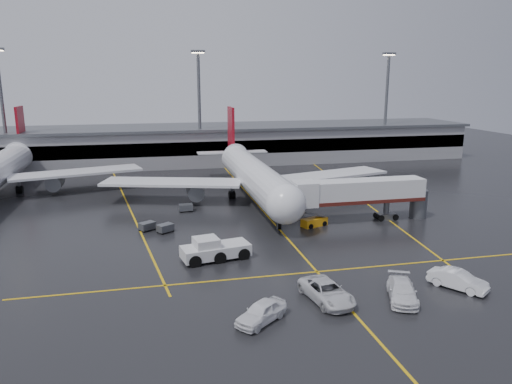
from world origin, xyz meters
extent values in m
plane|color=black|center=(0.00, 0.00, 0.00)|extent=(220.00, 220.00, 0.00)
cube|color=gold|center=(0.00, 0.00, 0.01)|extent=(0.25, 90.00, 0.02)
cube|color=gold|center=(0.00, -22.00, 0.01)|extent=(60.00, 0.25, 0.02)
cube|color=gold|center=(-20.00, 10.00, 0.01)|extent=(9.99, 69.35, 0.02)
cube|color=gold|center=(18.00, 10.00, 0.01)|extent=(7.57, 69.64, 0.02)
cube|color=gray|center=(0.00, 48.00, 4.00)|extent=(120.00, 18.00, 8.00)
cube|color=black|center=(0.00, 39.20, 4.50)|extent=(120.00, 0.40, 3.00)
cube|color=#595B60|center=(0.00, 48.00, 8.30)|extent=(122.00, 19.00, 0.60)
cylinder|color=#595B60|center=(-45.00, 42.00, 12.50)|extent=(0.70, 0.70, 25.00)
cylinder|color=#595B60|center=(-5.00, 42.00, 12.50)|extent=(0.70, 0.70, 25.00)
cube|color=#595B60|center=(-5.00, 42.00, 25.20)|extent=(3.00, 1.20, 0.50)
cube|color=#FFE5B2|center=(-5.00, 42.00, 24.90)|extent=(2.60, 0.90, 0.20)
cylinder|color=#595B60|center=(40.00, 42.00, 12.50)|extent=(0.70, 0.70, 25.00)
cube|color=#595B60|center=(40.00, 42.00, 25.20)|extent=(3.00, 1.20, 0.50)
cube|color=#FFE5B2|center=(40.00, 42.00, 24.90)|extent=(2.60, 0.90, 0.20)
cylinder|color=silver|center=(0.00, 8.00, 4.20)|extent=(5.20, 36.00, 5.20)
sphere|color=silver|center=(0.00, -10.00, 4.20)|extent=(5.20, 5.20, 5.20)
cone|color=silver|center=(0.00, 29.00, 4.80)|extent=(4.94, 8.00, 4.94)
cube|color=maroon|center=(0.00, 30.00, 9.70)|extent=(0.50, 5.50, 8.50)
cube|color=silver|center=(0.00, 29.00, 5.00)|extent=(14.00, 3.00, 0.25)
cube|color=silver|center=(-13.00, 10.00, 3.40)|extent=(22.80, 11.83, 0.40)
cube|color=silver|center=(13.00, 10.00, 3.40)|extent=(22.80, 11.83, 0.40)
cylinder|color=#595B60|center=(-9.50, 9.00, 2.00)|extent=(2.60, 4.50, 2.60)
cylinder|color=#595B60|center=(9.50, 9.00, 2.00)|extent=(2.60, 4.50, 2.60)
cylinder|color=#595B60|center=(0.00, -7.00, 1.00)|extent=(0.56, 0.56, 2.00)
cylinder|color=#595B60|center=(-3.20, 11.00, 1.00)|extent=(0.56, 0.56, 2.00)
cylinder|color=#595B60|center=(3.20, 11.00, 1.00)|extent=(0.56, 0.56, 2.00)
cylinder|color=black|center=(0.00, -7.00, 0.45)|extent=(0.40, 1.10, 1.10)
cylinder|color=black|center=(-3.20, 11.00, 0.55)|extent=(1.00, 1.40, 1.40)
cylinder|color=black|center=(3.20, 11.00, 0.55)|extent=(1.00, 1.40, 1.40)
cone|color=silver|center=(-42.00, 41.00, 4.80)|extent=(4.94, 8.00, 4.94)
cube|color=maroon|center=(-42.00, 42.00, 9.70)|extent=(0.50, 5.50, 8.50)
cube|color=silver|center=(-42.00, 41.00, 5.00)|extent=(14.00, 3.00, 0.25)
cube|color=silver|center=(-29.00, 22.00, 3.40)|extent=(22.80, 11.83, 0.40)
cylinder|color=#595B60|center=(-32.50, 21.00, 2.00)|extent=(2.60, 4.50, 2.60)
cylinder|color=#595B60|center=(-38.80, 23.00, 1.00)|extent=(0.56, 0.56, 2.00)
cylinder|color=black|center=(-38.80, 23.00, 0.55)|extent=(1.00, 1.40, 1.40)
cube|color=silver|center=(12.00, -6.00, 4.40)|extent=(18.00, 3.20, 3.00)
cube|color=#4B1712|center=(12.00, -6.00, 3.10)|extent=(18.00, 3.30, 0.50)
cube|color=silver|center=(3.80, -6.00, 4.40)|extent=(3.00, 3.40, 3.30)
cylinder|color=#595B60|center=(16.00, -6.00, 1.50)|extent=(0.80, 0.80, 3.00)
cube|color=#595B60|center=(16.00, -6.00, 0.45)|extent=(2.60, 1.60, 0.90)
cylinder|color=#595B60|center=(21.00, -6.00, 2.00)|extent=(2.40, 2.40, 4.00)
cylinder|color=black|center=(14.90, -6.00, 0.45)|extent=(0.90, 1.80, 0.90)
cylinder|color=black|center=(17.10, -6.00, 0.45)|extent=(0.90, 1.80, 0.90)
cube|color=silver|center=(-9.72, -16.05, 0.96)|extent=(7.92, 4.34, 1.28)
cube|color=silver|center=(-10.77, -16.25, 2.03)|extent=(3.00, 3.00, 1.07)
cube|color=black|center=(-10.77, -16.25, 2.03)|extent=(2.70, 2.70, 0.96)
cylinder|color=black|center=(-12.45, -16.57, 0.59)|extent=(1.96, 3.42, 1.39)
cylinder|color=black|center=(-9.72, -16.05, 0.59)|extent=(1.96, 3.42, 1.39)
cylinder|color=black|center=(-6.98, -15.53, 0.59)|extent=(1.96, 3.42, 1.39)
cube|color=orange|center=(5.02, -6.76, 0.55)|extent=(3.91, 2.70, 1.10)
cube|color=#595B60|center=(5.02, -6.76, 1.60)|extent=(3.57, 2.09, 1.26)
cylinder|color=black|center=(3.90, -7.19, 0.30)|extent=(1.27, 1.84, 0.70)
cylinder|color=black|center=(6.14, -6.32, 0.30)|extent=(1.27, 1.84, 0.70)
imported|color=silver|center=(-1.44, -28.56, 0.90)|extent=(4.03, 6.87, 1.80)
imported|color=silver|center=(5.30, -29.79, 0.85)|extent=(4.39, 6.32, 1.70)
imported|color=white|center=(11.66, -28.79, 0.90)|extent=(4.64, 5.56, 1.79)
imported|color=white|center=(-8.05, -30.99, 0.87)|extent=(5.27, 4.78, 1.74)
cube|color=#595B60|center=(-14.81, -5.22, 0.65)|extent=(2.39, 2.19, 0.90)
cylinder|color=black|center=(-15.20, -6.08, 0.18)|extent=(0.40, 0.20, 0.40)
cylinder|color=black|center=(-13.87, -5.19, 0.18)|extent=(0.40, 0.20, 0.40)
cylinder|color=black|center=(-15.75, -5.26, 0.18)|extent=(0.40, 0.20, 0.40)
cylinder|color=black|center=(-14.43, -4.36, 0.18)|extent=(0.40, 0.20, 0.40)
cube|color=#595B60|center=(-17.10, -3.83, 0.65)|extent=(2.39, 2.20, 0.90)
cylinder|color=black|center=(-17.48, -4.69, 0.18)|extent=(0.40, 0.20, 0.40)
cylinder|color=black|center=(-16.16, -3.80, 0.18)|extent=(0.40, 0.20, 0.40)
cylinder|color=black|center=(-18.04, -3.86, 0.18)|extent=(0.40, 0.20, 0.40)
cylinder|color=black|center=(-16.72, -2.97, 0.18)|extent=(0.40, 0.20, 0.40)
cube|color=#595B60|center=(-11.38, 4.40, 0.65)|extent=(2.06, 1.39, 0.90)
cylinder|color=black|center=(-12.15, 3.86, 0.18)|extent=(0.40, 0.20, 0.40)
cylinder|color=black|center=(-10.55, 3.94, 0.18)|extent=(0.40, 0.20, 0.40)
cylinder|color=black|center=(-12.20, 4.86, 0.18)|extent=(0.40, 0.20, 0.40)
cylinder|color=black|center=(-10.60, 4.94, 0.18)|extent=(0.40, 0.20, 0.40)
camera|label=1|loc=(-16.38, -66.23, 19.54)|focal=33.88mm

